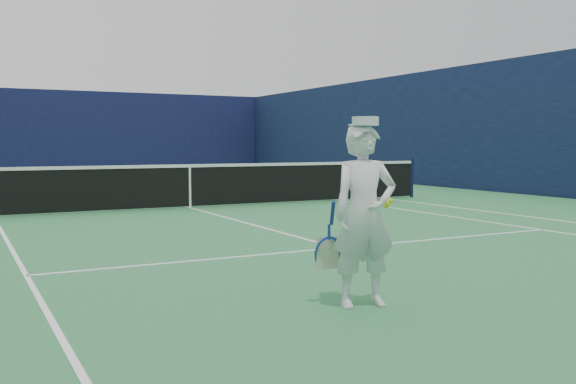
% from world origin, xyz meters
% --- Properties ---
extents(ground, '(80.00, 80.00, 0.00)m').
position_xyz_m(ground, '(0.00, 0.00, 0.00)').
color(ground, '#2C7540').
rests_on(ground, ground).
extents(court_markings, '(11.03, 23.83, 0.01)m').
position_xyz_m(court_markings, '(0.00, 0.00, 0.00)').
color(court_markings, white).
rests_on(court_markings, ground).
extents(windscreen_fence, '(20.12, 36.12, 4.00)m').
position_xyz_m(windscreen_fence, '(0.00, 0.00, 2.00)').
color(windscreen_fence, '#0E1236').
rests_on(windscreen_fence, ground).
extents(tennis_net, '(12.88, 0.09, 1.07)m').
position_xyz_m(tennis_net, '(0.00, 0.00, 0.55)').
color(tennis_net, '#141E4C').
rests_on(tennis_net, ground).
extents(tennis_player, '(0.75, 0.57, 1.73)m').
position_xyz_m(tennis_player, '(-1.50, -9.24, 0.84)').
color(tennis_player, white).
rests_on(tennis_player, ground).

